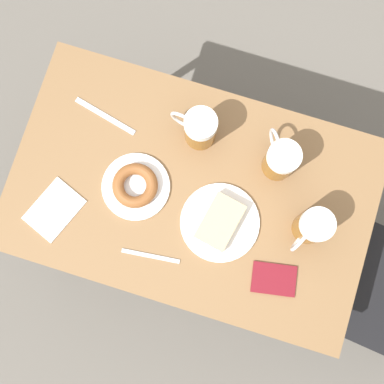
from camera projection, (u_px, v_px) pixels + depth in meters
name	position (u px, v px, depth m)	size (l,w,h in m)	color
ground_plane	(192.00, 218.00, 2.29)	(8.00, 8.00, 0.00)	#666059
table	(192.00, 196.00, 1.63)	(0.65, 1.06, 0.74)	olive
plate_with_cake	(220.00, 222.00, 1.53)	(0.23, 0.23, 0.05)	white
plate_with_donut	(135.00, 186.00, 1.55)	(0.20, 0.20, 0.04)	white
beer_mug_left	(281.00, 160.00, 1.50)	(0.13, 0.10, 0.14)	#8C5619
beer_mug_center	(313.00, 225.00, 1.48)	(0.14, 0.09, 0.14)	#8C5619
beer_mug_right	(199.00, 128.00, 1.52)	(0.09, 0.14, 0.14)	#8C5619
napkin_folded	(54.00, 210.00, 1.55)	(0.19, 0.17, 0.00)	white
fork	(151.00, 256.00, 1.53)	(0.03, 0.17, 0.00)	silver
knife	(105.00, 116.00, 1.60)	(0.06, 0.20, 0.00)	silver
passport_near_edge	(274.00, 279.00, 1.52)	(0.11, 0.14, 0.01)	maroon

